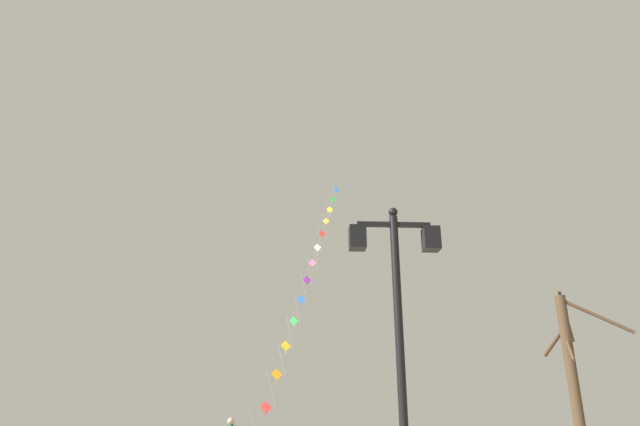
% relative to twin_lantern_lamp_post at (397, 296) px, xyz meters
% --- Properties ---
extents(twin_lantern_lamp_post, '(1.54, 0.28, 5.01)m').
position_rel_twin_lantern_lamp_post_xyz_m(twin_lantern_lamp_post, '(0.00, 0.00, 0.00)').
color(twin_lantern_lamp_post, black).
rests_on(twin_lantern_lamp_post, ground_plane).
extents(kite_train, '(4.68, 17.24, 17.78)m').
position_rel_twin_lantern_lamp_post_xyz_m(kite_train, '(-0.81, 19.98, 5.78)').
color(kite_train, brown).
rests_on(kite_train, ground_plane).
extents(bare_tree, '(1.64, 1.63, 4.37)m').
position_rel_twin_lantern_lamp_post_xyz_m(bare_tree, '(4.39, 3.31, -1.20)').
color(bare_tree, '#4C3826').
rests_on(bare_tree, ground_plane).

